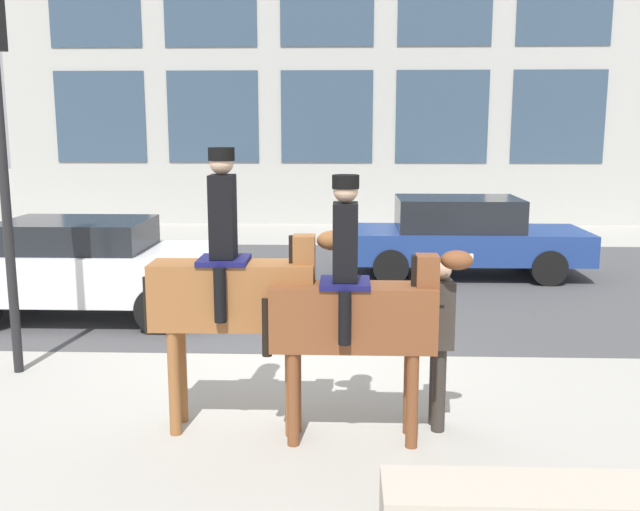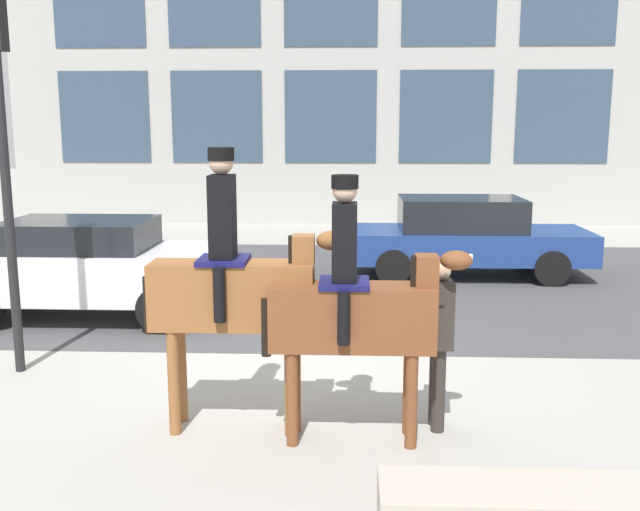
# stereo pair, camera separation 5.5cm
# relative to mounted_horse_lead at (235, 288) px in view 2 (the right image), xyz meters

# --- Properties ---
(ground_plane) EXTENTS (80.00, 80.00, 0.00)m
(ground_plane) POSITION_rel_mounted_horse_lead_xyz_m (0.44, 1.76, -1.39)
(ground_plane) COLOR #9E9B93
(road_surface) EXTENTS (18.91, 8.50, 0.01)m
(road_surface) POSITION_rel_mounted_horse_lead_xyz_m (0.44, 6.51, -1.39)
(road_surface) COLOR #444447
(road_surface) RESTS_ON ground_plane
(mounted_horse_lead) EXTENTS (1.94, 0.65, 2.69)m
(mounted_horse_lead) POSITION_rel_mounted_horse_lead_xyz_m (0.00, 0.00, 0.00)
(mounted_horse_lead) COLOR brown
(mounted_horse_lead) RESTS_ON ground_plane
(mounted_horse_companion) EXTENTS (1.90, 0.65, 2.46)m
(mounted_horse_companion) POSITION_rel_mounted_horse_lead_xyz_m (1.13, -0.20, -0.14)
(mounted_horse_companion) COLOR brown
(mounted_horse_companion) RESTS_ON ground_plane
(pedestrian_bystander) EXTENTS (0.82, 0.46, 1.67)m
(pedestrian_bystander) POSITION_rel_mounted_horse_lead_xyz_m (1.90, 0.08, -0.41)
(pedestrian_bystander) COLOR #332D28
(pedestrian_bystander) RESTS_ON ground_plane
(street_car_near_lane) EXTENTS (4.23, 1.78, 1.50)m
(street_car_near_lane) POSITION_rel_mounted_horse_lead_xyz_m (-2.92, 3.93, -0.59)
(street_car_near_lane) COLOR silver
(street_car_near_lane) RESTS_ON ground_plane
(street_car_far_lane) EXTENTS (4.65, 1.87, 1.53)m
(street_car_far_lane) POSITION_rel_mounted_horse_lead_xyz_m (3.26, 7.28, -0.60)
(street_car_far_lane) COLOR navy
(street_car_far_lane) RESTS_ON ground_plane
(traffic_light) EXTENTS (0.24, 0.29, 4.42)m
(traffic_light) POSITION_rel_mounted_horse_lead_xyz_m (-2.86, 1.49, 1.54)
(traffic_light) COLOR black
(traffic_light) RESTS_ON ground_plane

